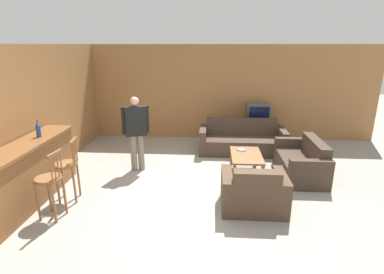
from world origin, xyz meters
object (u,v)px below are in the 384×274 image
(person_by_window, at_px, (136,130))
(armchair_near, at_px, (254,193))
(bar_chair_near, at_px, (50,183))
(tv_unit, at_px, (257,132))
(loveseat_right, at_px, (302,162))
(couch_far, at_px, (242,141))
(bar_chair_mid, at_px, (68,169))
(bottle, at_px, (38,130))
(coffee_table, at_px, (246,157))
(tv, at_px, (258,113))
(book_on_table, at_px, (241,150))

(person_by_window, bearing_deg, armchair_near, -32.93)
(bar_chair_near, height_order, tv_unit, bar_chair_near)
(loveseat_right, bearing_deg, couch_far, 129.28)
(bar_chair_near, height_order, person_by_window, person_by_window)
(couch_far, distance_m, person_by_window, 2.73)
(bar_chair_near, distance_m, armchair_near, 3.17)
(bar_chair_mid, distance_m, bottle, 0.89)
(bar_chair_near, bearing_deg, bottle, 124.45)
(couch_far, height_order, person_by_window, person_by_window)
(coffee_table, bearing_deg, bottle, -164.70)
(coffee_table, relative_size, bottle, 3.52)
(bar_chair_near, relative_size, tv_unit, 0.97)
(bottle, relative_size, person_by_window, 0.18)
(tv, distance_m, book_on_table, 2.03)
(armchair_near, bearing_deg, bottle, 173.82)
(tv, bearing_deg, loveseat_right, -73.57)
(bar_chair_near, bearing_deg, armchair_near, 8.38)
(bar_chair_mid, distance_m, couch_far, 4.16)
(armchair_near, xyz_separation_m, book_on_table, (-0.06, 1.65, 0.15))
(tv_unit, xyz_separation_m, book_on_table, (-0.59, -1.90, 0.15))
(bottle, distance_m, book_on_table, 3.94)
(tv, bearing_deg, bottle, -143.43)
(bottle, bearing_deg, loveseat_right, 11.73)
(tv, xyz_separation_m, book_on_table, (-0.59, -1.90, -0.38))
(tv_unit, relative_size, person_by_window, 0.71)
(tv_unit, bearing_deg, couch_far, -120.64)
(bar_chair_near, xyz_separation_m, coffee_table, (3.15, 1.89, -0.22))
(bar_chair_near, bearing_deg, bar_chair_mid, 90.01)
(tv, relative_size, book_on_table, 3.12)
(armchair_near, relative_size, coffee_table, 1.01)
(loveseat_right, bearing_deg, armchair_near, -129.38)
(couch_far, height_order, book_on_table, couch_far)
(bar_chair_mid, height_order, tv, bar_chair_mid)
(couch_far, relative_size, tv_unit, 1.86)
(bar_chair_near, xyz_separation_m, book_on_table, (3.07, 2.11, -0.14))
(bottle, bearing_deg, tv, 36.57)
(tv, height_order, book_on_table, tv)
(bottle, bearing_deg, couch_far, 31.99)
(loveseat_right, height_order, bottle, bottle)
(couch_far, distance_m, tv_unit, 0.92)
(couch_far, bearing_deg, person_by_window, -150.95)
(bar_chair_mid, relative_size, bottle, 3.77)
(bottle, bearing_deg, coffee_table, 15.30)
(armchair_near, distance_m, coffee_table, 1.43)
(loveseat_right, distance_m, person_by_window, 3.48)
(bar_chair_near, distance_m, couch_far, 4.54)
(bar_chair_mid, bearing_deg, book_on_table, 26.71)
(loveseat_right, height_order, book_on_table, loveseat_right)
(tv_unit, bearing_deg, person_by_window, -143.27)
(book_on_table, bearing_deg, armchair_near, -88.04)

